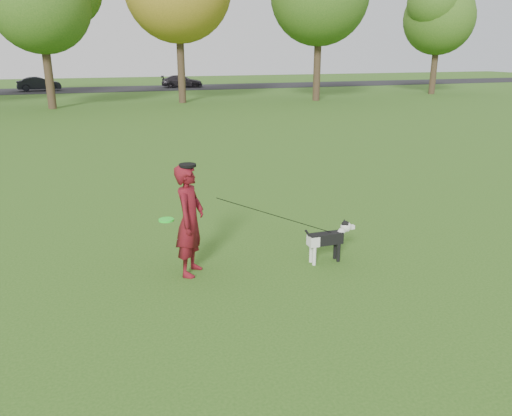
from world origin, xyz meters
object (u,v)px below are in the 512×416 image
object	(u,v)px
man	(190,220)
car_right	(182,81)
car_mid	(39,84)
dog	(329,237)

from	to	relation	value
man	car_right	size ratio (longest dim) A/B	0.47
car_mid	car_right	distance (m)	12.20
car_right	man	bearing A→B (deg)	179.08
man	car_right	bearing A→B (deg)	19.91
man	car_mid	size ratio (longest dim) A/B	0.51
car_mid	car_right	world-z (taller)	car_mid
car_mid	man	bearing A→B (deg)	179.56
dog	man	bearing A→B (deg)	172.91
dog	car_mid	world-z (taller)	car_mid
dog	car_mid	size ratio (longest dim) A/B	0.27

